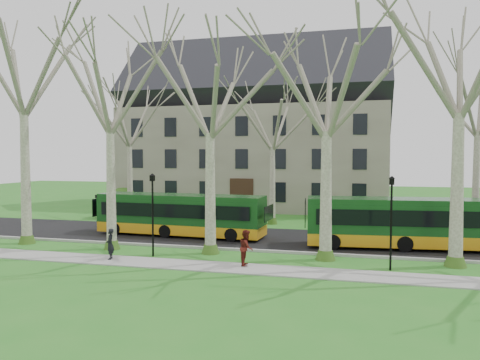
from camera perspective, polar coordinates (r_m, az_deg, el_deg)
name	(u,v)px	position (r m, az deg, el deg)	size (l,w,h in m)	color
ground	(268,259)	(24.61, 3.42, -9.54)	(120.00, 120.00, 0.00)	#2A7722
sidewalk	(258,269)	(22.22, 2.16, -10.84)	(70.00, 2.00, 0.06)	gray
road	(285,239)	(29.92, 5.47, -7.22)	(80.00, 8.00, 0.06)	black
curb	(273,251)	(26.04, 4.06, -8.68)	(80.00, 0.25, 0.14)	#A5A39E
building	(256,129)	(48.81, 1.96, 6.25)	(26.50, 12.20, 16.00)	slate
tree_row_verge	(269,123)	(24.36, 3.61, 6.90)	(49.00, 7.00, 14.00)	gray
tree_row_far	(279,146)	(35.08, 4.78, 4.10)	(33.00, 7.00, 12.00)	gray
lamp_row	(264,212)	(23.21, 2.96, -3.86)	(36.22, 0.22, 4.30)	black
hedges	(245,207)	(38.94, 0.65, -3.36)	(30.60, 8.60, 2.00)	#205117
bus_lead	(180,214)	(31.05, -7.30, -4.18)	(11.19, 2.33, 2.80)	#123F16
bus_follow	(412,223)	(28.37, 20.25, -4.90)	(11.74, 2.45, 2.93)	#123F16
pedestrian_a	(110,244)	(24.90, -15.55, -7.52)	(0.57, 0.37, 1.56)	black
pedestrian_b	(246,248)	(22.71, 0.79, -8.24)	(0.83, 0.65, 1.71)	#561913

